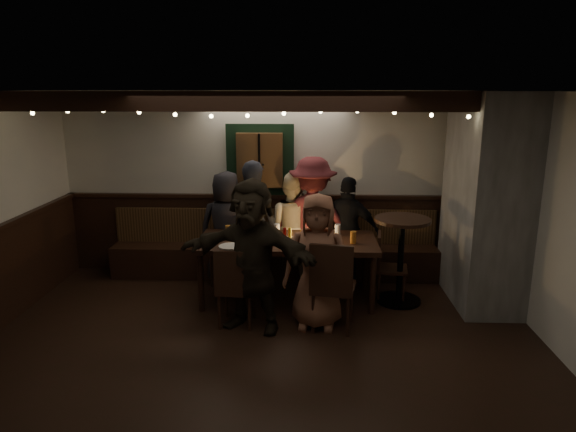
{
  "coord_description": "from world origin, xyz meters",
  "views": [
    {
      "loc": [
        0.45,
        -4.72,
        2.63
      ],
      "look_at": [
        0.22,
        1.6,
        1.05
      ],
      "focal_mm": 32.0,
      "sensor_mm": 36.0,
      "label": 1
    }
  ],
  "objects_px": {
    "high_top": "(401,250)",
    "person_g": "(317,262)",
    "person_c": "(292,226)",
    "person_e": "(348,231)",
    "person_b": "(253,222)",
    "person_d": "(313,220)",
    "chair_near_left": "(235,283)",
    "chair_near_right": "(332,282)",
    "person_f": "(252,255)",
    "chair_end": "(386,262)",
    "person_a": "(227,227)",
    "dining_table": "(287,245)"
  },
  "relations": [
    {
      "from": "high_top",
      "to": "person_g",
      "type": "bearing_deg",
      "value": -145.76
    },
    {
      "from": "person_c",
      "to": "person_e",
      "type": "distance_m",
      "value": 0.79
    },
    {
      "from": "person_b",
      "to": "high_top",
      "type": "bearing_deg",
      "value": 173.25
    },
    {
      "from": "person_b",
      "to": "person_d",
      "type": "bearing_deg",
      "value": -162.77
    },
    {
      "from": "person_e",
      "to": "chair_near_left",
      "type": "bearing_deg",
      "value": 66.83
    },
    {
      "from": "chair_near_right",
      "to": "person_b",
      "type": "xyz_separation_m",
      "value": [
        -1.01,
        1.49,
        0.27
      ]
    },
    {
      "from": "person_f",
      "to": "person_g",
      "type": "bearing_deg",
      "value": 24.62
    },
    {
      "from": "chair_end",
      "to": "person_a",
      "type": "distance_m",
      "value": 2.18
    },
    {
      "from": "chair_near_left",
      "to": "person_a",
      "type": "distance_m",
      "value": 1.48
    },
    {
      "from": "chair_near_left",
      "to": "person_d",
      "type": "xyz_separation_m",
      "value": [
        0.87,
        1.5,
        0.35
      ]
    },
    {
      "from": "person_b",
      "to": "person_e",
      "type": "distance_m",
      "value": 1.3
    },
    {
      "from": "person_f",
      "to": "person_c",
      "type": "bearing_deg",
      "value": 95.1
    },
    {
      "from": "chair_near_left",
      "to": "person_c",
      "type": "relative_size",
      "value": 0.61
    },
    {
      "from": "chair_end",
      "to": "person_e",
      "type": "bearing_deg",
      "value": 130.59
    },
    {
      "from": "high_top",
      "to": "person_a",
      "type": "relative_size",
      "value": 0.7
    },
    {
      "from": "dining_table",
      "to": "person_a",
      "type": "bearing_deg",
      "value": 143.73
    },
    {
      "from": "dining_table",
      "to": "person_f",
      "type": "xyz_separation_m",
      "value": [
        -0.36,
        -0.8,
        0.13
      ]
    },
    {
      "from": "high_top",
      "to": "person_e",
      "type": "relative_size",
      "value": 0.73
    },
    {
      "from": "person_c",
      "to": "person_f",
      "type": "distance_m",
      "value": 1.63
    },
    {
      "from": "person_d",
      "to": "chair_near_left",
      "type": "bearing_deg",
      "value": 67.17
    },
    {
      "from": "chair_near_right",
      "to": "person_f",
      "type": "relative_size",
      "value": 0.61
    },
    {
      "from": "chair_near_right",
      "to": "person_b",
      "type": "relative_size",
      "value": 0.61
    },
    {
      "from": "chair_end",
      "to": "person_e",
      "type": "relative_size",
      "value": 0.57
    },
    {
      "from": "person_d",
      "to": "person_g",
      "type": "bearing_deg",
      "value": 98.73
    },
    {
      "from": "chair_near_right",
      "to": "dining_table",
      "type": "bearing_deg",
      "value": 121.16
    },
    {
      "from": "chair_near_right",
      "to": "person_f",
      "type": "distance_m",
      "value": 0.93
    },
    {
      "from": "chair_near_left",
      "to": "person_d",
      "type": "relative_size",
      "value": 0.53
    },
    {
      "from": "person_a",
      "to": "person_g",
      "type": "height_order",
      "value": "person_a"
    },
    {
      "from": "person_b",
      "to": "person_a",
      "type": "bearing_deg",
      "value": 11.56
    },
    {
      "from": "chair_near_left",
      "to": "person_f",
      "type": "bearing_deg",
      "value": 0.34
    },
    {
      "from": "chair_near_right",
      "to": "chair_end",
      "type": "relative_size",
      "value": 1.22
    },
    {
      "from": "person_d",
      "to": "dining_table",
      "type": "bearing_deg",
      "value": 72.5
    },
    {
      "from": "person_d",
      "to": "person_f",
      "type": "distance_m",
      "value": 1.65
    },
    {
      "from": "chair_near_right",
      "to": "chair_end",
      "type": "height_order",
      "value": "chair_near_right"
    },
    {
      "from": "dining_table",
      "to": "chair_end",
      "type": "height_order",
      "value": "dining_table"
    },
    {
      "from": "chair_near_right",
      "to": "person_g",
      "type": "distance_m",
      "value": 0.28
    },
    {
      "from": "person_a",
      "to": "person_c",
      "type": "xyz_separation_m",
      "value": [
        0.89,
        0.15,
        -0.02
      ]
    },
    {
      "from": "person_e",
      "to": "person_g",
      "type": "distance_m",
      "value": 1.44
    },
    {
      "from": "person_a",
      "to": "person_d",
      "type": "relative_size",
      "value": 0.89
    },
    {
      "from": "chair_near_right",
      "to": "high_top",
      "type": "bearing_deg",
      "value": 43.72
    },
    {
      "from": "high_top",
      "to": "person_b",
      "type": "distance_m",
      "value": 2.01
    },
    {
      "from": "chair_end",
      "to": "person_b",
      "type": "relative_size",
      "value": 0.5
    },
    {
      "from": "chair_near_right",
      "to": "person_a",
      "type": "xyz_separation_m",
      "value": [
        -1.37,
        1.49,
        0.19
      ]
    },
    {
      "from": "chair_end",
      "to": "dining_table",
      "type": "bearing_deg",
      "value": -174.86
    },
    {
      "from": "high_top",
      "to": "person_g",
      "type": "xyz_separation_m",
      "value": [
        -1.05,
        -0.72,
        0.08
      ]
    },
    {
      "from": "chair_near_left",
      "to": "person_c",
      "type": "bearing_deg",
      "value": 69.7
    },
    {
      "from": "dining_table",
      "to": "person_f",
      "type": "distance_m",
      "value": 0.89
    },
    {
      "from": "person_b",
      "to": "person_f",
      "type": "bearing_deg",
      "value": 106.92
    },
    {
      "from": "person_a",
      "to": "person_e",
      "type": "distance_m",
      "value": 1.66
    },
    {
      "from": "high_top",
      "to": "person_c",
      "type": "distance_m",
      "value": 1.59
    }
  ]
}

